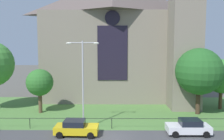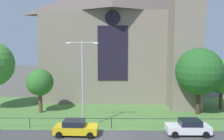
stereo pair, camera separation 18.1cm
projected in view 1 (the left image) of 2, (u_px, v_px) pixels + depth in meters
ground at (112, 110)px, 32.16m from camera, size 160.00×160.00×0.00m
grass_verge at (112, 114)px, 30.17m from camera, size 120.00×20.00×0.01m
church_building at (117, 37)px, 39.48m from camera, size 23.20×16.20×26.00m
iron_railing at (112, 120)px, 24.60m from camera, size 34.77×0.07×1.13m
tree_right_far at (221, 76)px, 32.25m from camera, size 4.70×4.70×6.94m
tree_left_near at (40, 83)px, 30.36m from camera, size 3.49×3.49×5.76m
tree_right_near at (199, 71)px, 29.64m from camera, size 5.94×5.94×8.49m
streetlamp_near at (83, 74)px, 24.06m from camera, size 3.37×0.26×9.23m
parked_car_yellow at (76, 128)px, 22.82m from camera, size 4.26×2.14×1.51m
parked_car_white at (188, 127)px, 23.03m from camera, size 4.21×2.04×1.51m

